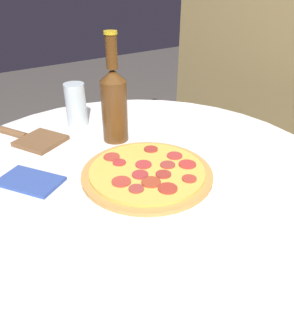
# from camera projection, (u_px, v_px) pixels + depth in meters

# --- Properties ---
(table) EXTENTS (1.00, 1.00, 0.73)m
(table) POSITION_uv_depth(u_px,v_px,m) (137.00, 228.00, 0.89)
(table) COLOR white
(table) RESTS_ON ground_plane
(pizza) EXTENTS (0.31, 0.31, 0.02)m
(pizza) POSITION_uv_depth(u_px,v_px,m) (147.00, 172.00, 0.76)
(pizza) COLOR #C68E47
(pizza) RESTS_ON table
(beer_bottle) EXTENTS (0.07, 0.07, 0.29)m
(beer_bottle) POSITION_uv_depth(u_px,v_px,m) (114.00, 102.00, 0.88)
(beer_bottle) COLOR #563314
(beer_bottle) RESTS_ON table
(pizza_paddle) EXTENTS (0.26, 0.18, 0.02)m
(pizza_paddle) POSITION_uv_depth(u_px,v_px,m) (30.00, 138.00, 0.93)
(pizza_paddle) COLOR brown
(pizza_paddle) RESTS_ON table
(drinking_glass) EXTENTS (0.06, 0.06, 0.13)m
(drinking_glass) POSITION_uv_depth(u_px,v_px,m) (76.00, 105.00, 0.99)
(drinking_glass) COLOR silver
(drinking_glass) RESTS_ON table
(napkin) EXTENTS (0.16, 0.15, 0.01)m
(napkin) POSITION_uv_depth(u_px,v_px,m) (30.00, 181.00, 0.74)
(napkin) COLOR #334C99
(napkin) RESTS_ON table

